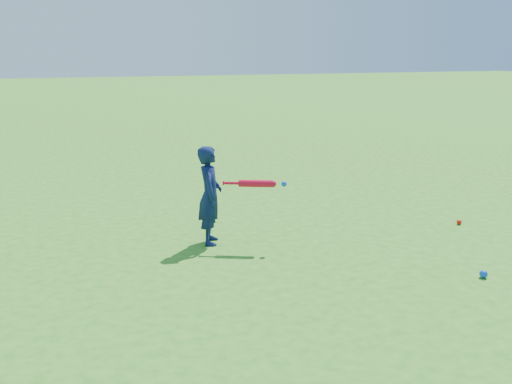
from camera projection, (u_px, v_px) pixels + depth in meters
ground at (206, 260)px, 5.78m from camera, size 80.00×80.00×0.00m
child at (210, 195)px, 6.16m from camera, size 0.36×0.45×1.08m
ground_ball_red at (459, 222)px, 6.93m from camera, size 0.06×0.06×0.06m
ground_ball_blue at (484, 274)px, 5.31m from camera, size 0.08×0.08×0.08m
bat_swing at (259, 184)px, 6.04m from camera, size 0.64×0.32×0.08m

